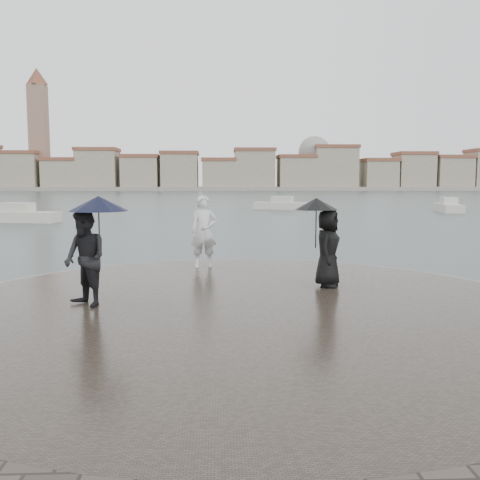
{
  "coord_description": "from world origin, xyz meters",
  "views": [
    {
      "loc": [
        -0.47,
        -6.28,
        2.65
      ],
      "look_at": [
        0.0,
        4.8,
        1.45
      ],
      "focal_mm": 40.0,
      "sensor_mm": 36.0,
      "label": 1
    }
  ],
  "objects": [
    {
      "name": "ground",
      "position": [
        0.0,
        0.0,
        0.0
      ],
      "size": [
        400.0,
        400.0,
        0.0
      ],
      "primitive_type": "plane",
      "color": "#2B3835",
      "rests_on": "ground"
    },
    {
      "name": "kerb_ring",
      "position": [
        0.0,
        3.5,
        0.16
      ],
      "size": [
        12.5,
        12.5,
        0.32
      ],
      "primitive_type": "cylinder",
      "color": "gray",
      "rests_on": "ground"
    },
    {
      "name": "quay_tip",
      "position": [
        0.0,
        3.5,
        0.18
      ],
      "size": [
        11.9,
        11.9,
        0.36
      ],
      "primitive_type": "cylinder",
      "color": "#2D261E",
      "rests_on": "ground"
    },
    {
      "name": "statue",
      "position": [
        -0.84,
        8.05,
        1.33
      ],
      "size": [
        0.75,
        0.53,
        1.93
      ],
      "primitive_type": "imported",
      "rotation": [
        0.0,
        0.0,
        0.09
      ],
      "color": "silver",
      "rests_on": "quay_tip"
    },
    {
      "name": "visitor_left",
      "position": [
        -2.85,
        3.6,
        1.5
      ],
      "size": [
        1.34,
        1.19,
        2.04
      ],
      "color": "black",
      "rests_on": "quay_tip"
    },
    {
      "name": "visitor_right",
      "position": [
        1.89,
        5.27,
        1.44
      ],
      "size": [
        1.13,
        1.07,
        1.95
      ],
      "color": "black",
      "rests_on": "quay_tip"
    },
    {
      "name": "far_skyline",
      "position": [
        -6.29,
        160.71,
        5.61
      ],
      "size": [
        260.0,
        20.0,
        37.0
      ],
      "color": "gray",
      "rests_on": "ground"
    },
    {
      "name": "boats",
      "position": [
        4.12,
        38.75,
        0.38
      ],
      "size": [
        38.19,
        18.96,
        1.5
      ],
      "color": "beige",
      "rests_on": "ground"
    }
  ]
}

